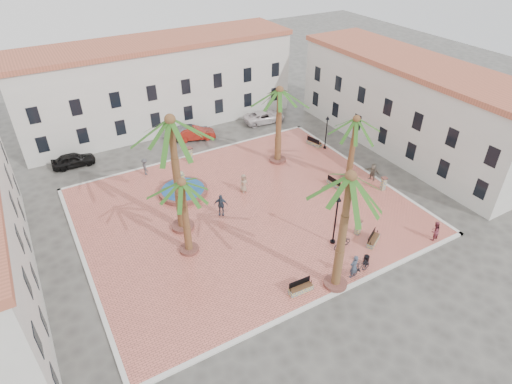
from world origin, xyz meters
TOP-DOWN VIEW (x-y plane):
  - ground at (0.00, 0.00)m, footprint 120.00×120.00m
  - plaza at (0.00, 0.00)m, footprint 26.00×22.00m
  - kerb_n at (0.00, 11.00)m, footprint 26.30×0.30m
  - kerb_s at (0.00, -11.00)m, footprint 26.30×0.30m
  - kerb_e at (13.00, 0.00)m, footprint 0.30×22.30m
  - kerb_w at (-13.00, 0.00)m, footprint 0.30×22.30m
  - building_north at (-0.00, 19.99)m, footprint 30.40×7.40m
  - building_east at (19.99, 2.00)m, footprint 7.40×26.40m
  - fountain at (-3.56, 4.95)m, footprint 4.27×4.27m
  - palm_nw at (-5.40, 0.43)m, footprint 5.76×5.76m
  - palm_sw at (-6.01, -2.34)m, footprint 4.62×4.62m
  - palm_s at (1.14, -10.40)m, footprint 5.14×5.14m
  - palm_e at (10.54, -0.55)m, footprint 4.95×4.95m
  - palm_ne at (6.70, 5.63)m, footprint 5.32×5.32m
  - bench_s at (-1.22, -9.74)m, footprint 1.71×0.59m
  - bench_se at (6.29, -8.44)m, footprint 1.71×1.25m
  - bench_e at (8.74, -0.85)m, footprint 0.67×1.70m
  - bench_ne at (11.82, 6.50)m, footprint 0.93×1.77m
  - lamppost_s at (3.69, -6.91)m, footprint 0.47×0.47m
  - lamppost_e at (12.40, 5.41)m, footprint 0.39×0.39m
  - bollard_se at (5.97, -7.04)m, footprint 0.56×0.56m
  - bollard_n at (-0.88, 9.80)m, footprint 0.60×0.60m
  - bollard_e at (12.06, -3.44)m, footprint 0.52×0.52m
  - litter_bin at (4.25, -9.91)m, footprint 0.38×0.38m
  - cyclist_a at (2.62, -10.40)m, footprint 0.71×0.49m
  - bicycle_a at (3.91, -7.67)m, footprint 1.63×0.67m
  - cyclist_b at (10.53, -10.40)m, footprint 0.81×0.64m
  - bicycle_b at (3.25, -10.40)m, footprint 1.83×0.65m
  - pedestrian_fountain_a at (1.18, 2.49)m, footprint 0.92×0.69m
  - pedestrian_fountain_b at (-2.04, 0.43)m, footprint 1.21×0.98m
  - pedestrian_north at (-5.40, 9.64)m, footprint 0.69×1.12m
  - pedestrian_east at (12.40, -1.67)m, footprint 1.01×1.62m
  - car_black at (-10.94, 14.89)m, footprint 4.08×1.78m
  - car_red at (1.68, 14.31)m, footprint 4.42×2.57m
  - car_silver at (1.48, 14.91)m, footprint 5.24×3.37m
  - car_white at (10.37, 14.36)m, footprint 5.06×2.72m

SIDE VIEW (x-z plane):
  - ground at x=0.00m, z-range 0.00..0.00m
  - plaza at x=0.00m, z-range 0.00..0.15m
  - kerb_n at x=0.00m, z-range 0.00..0.16m
  - kerb_s at x=0.00m, z-range 0.00..0.16m
  - kerb_e at x=13.00m, z-range 0.00..0.16m
  - kerb_w at x=-13.00m, z-range 0.00..0.16m
  - bench_e at x=8.74m, z-range -0.04..0.83m
  - bench_se at x=6.29m, z-range -0.04..0.84m
  - bench_s at x=-1.22m, z-range -0.04..0.85m
  - bench_ne at x=11.82m, z-range -0.04..0.85m
  - fountain at x=-3.56m, z-range -0.65..1.55m
  - litter_bin at x=4.25m, z-range 0.15..0.89m
  - bicycle_a at x=3.91m, z-range 0.15..0.99m
  - car_white at x=10.37m, z-range 0.00..1.35m
  - car_black at x=-10.94m, z-range 0.00..1.37m
  - car_red at x=1.68m, z-range 0.00..1.38m
  - bicycle_b at x=3.25m, z-range 0.15..1.23m
  - car_silver at x=1.48m, z-range 0.00..1.41m
  - bollard_e at x=12.06m, z-range 0.17..1.43m
  - bollard_se at x=5.97m, z-range 0.17..1.47m
  - cyclist_b at x=10.53m, z-range 0.15..1.75m
  - bollard_n at x=-0.88m, z-range 0.18..1.73m
  - pedestrian_north at x=-5.40m, z-range 0.15..1.82m
  - pedestrian_east at x=12.40m, z-range 0.15..1.82m
  - pedestrian_fountain_a at x=1.18m, z-range 0.15..1.86m
  - cyclist_a at x=2.62m, z-range 0.15..2.02m
  - pedestrian_fountain_b at x=-2.04m, z-range 0.15..2.08m
  - lamppost_e at x=12.40m, z-range 0.79..4.40m
  - lamppost_s at x=3.69m, z-range 0.91..5.20m
  - building_east at x=19.99m, z-range 0.02..9.02m
  - building_north at x=0.00m, z-range 0.02..9.52m
  - palm_sw at x=-6.01m, z-range 2.22..8.48m
  - palm_e at x=10.54m, z-range 2.23..8.62m
  - palm_ne at x=6.70m, z-range 2.76..10.45m
  - palm_s at x=1.14m, z-range 3.35..12.27m
  - palm_nw at x=-5.40m, z-range 3.57..13.18m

